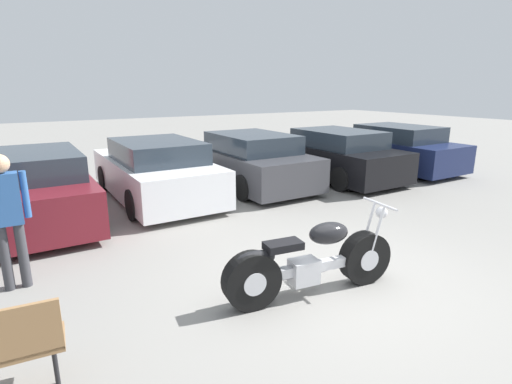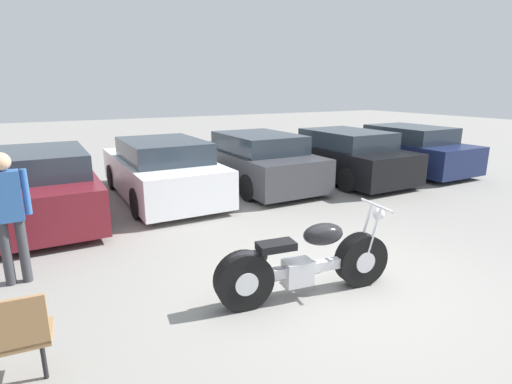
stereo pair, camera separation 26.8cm
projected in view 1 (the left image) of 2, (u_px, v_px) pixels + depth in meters
ground_plane at (336, 283)px, 5.20m from camera, size 60.00×60.00×0.00m
motorcycle at (310, 262)px, 4.82m from camera, size 2.28×0.75×1.06m
parked_car_maroon at (33, 188)px, 7.53m from camera, size 1.91×4.34×1.35m
parked_car_white at (155, 171)px, 9.03m from camera, size 1.91×4.34×1.35m
parked_car_dark_grey at (248, 161)px, 10.31m from camera, size 1.91×4.34×1.35m
parked_car_black at (333, 155)px, 11.15m from camera, size 1.91×4.34×1.35m
parked_car_navy at (392, 148)px, 12.38m from camera, size 1.91×4.34×1.35m
person_standing at (7, 211)px, 4.83m from camera, size 0.52×0.23×1.72m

